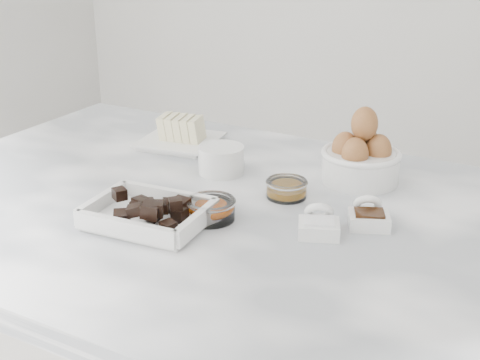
% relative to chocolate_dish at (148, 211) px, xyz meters
% --- Properties ---
extents(marble_slab, '(1.20, 0.80, 0.04)m').
position_rel_chocolate_dish_xyz_m(marble_slab, '(0.06, 0.11, -0.04)').
color(marble_slab, white).
rests_on(marble_slab, cabinet).
extents(chocolate_dish, '(0.20, 0.16, 0.05)m').
position_rel_chocolate_dish_xyz_m(chocolate_dish, '(0.00, 0.00, 0.00)').
color(chocolate_dish, white).
rests_on(chocolate_dish, marble_slab).
extents(butter_plate, '(0.17, 0.17, 0.06)m').
position_rel_chocolate_dish_xyz_m(butter_plate, '(-0.17, 0.34, 0.00)').
color(butter_plate, white).
rests_on(butter_plate, marble_slab).
extents(sugar_ramekin, '(0.09, 0.09, 0.05)m').
position_rel_chocolate_dish_xyz_m(sugar_ramekin, '(-0.01, 0.25, 0.01)').
color(sugar_ramekin, white).
rests_on(sugar_ramekin, marble_slab).
extents(egg_bowl, '(0.15, 0.15, 0.14)m').
position_rel_chocolate_dish_xyz_m(egg_bowl, '(0.23, 0.34, 0.02)').
color(egg_bowl, white).
rests_on(egg_bowl, marble_slab).
extents(honey_bowl, '(0.07, 0.07, 0.03)m').
position_rel_chocolate_dish_xyz_m(honey_bowl, '(0.14, 0.20, -0.01)').
color(honey_bowl, white).
rests_on(honey_bowl, marble_slab).
extents(zest_bowl, '(0.08, 0.08, 0.04)m').
position_rel_chocolate_dish_xyz_m(zest_bowl, '(0.08, 0.06, -0.00)').
color(zest_bowl, white).
rests_on(zest_bowl, marble_slab).
extents(vanilla_spoon, '(0.08, 0.09, 0.05)m').
position_rel_chocolate_dish_xyz_m(vanilla_spoon, '(0.30, 0.17, -0.01)').
color(vanilla_spoon, white).
rests_on(vanilla_spoon, marble_slab).
extents(salt_spoon, '(0.08, 0.09, 0.05)m').
position_rel_chocolate_dish_xyz_m(salt_spoon, '(0.25, 0.10, -0.01)').
color(salt_spoon, white).
rests_on(salt_spoon, marble_slab).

